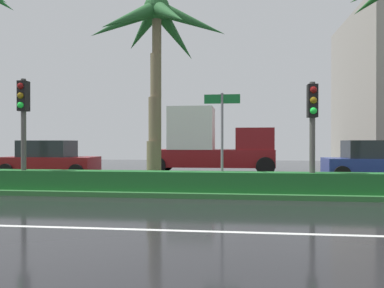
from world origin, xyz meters
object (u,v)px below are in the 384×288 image
at_px(traffic_signal_median_left, 23,113).
at_px(box_truck_lead, 210,144).
at_px(car_in_traffic_second, 376,161).
at_px(street_name_sign, 222,128).
at_px(car_in_traffic_leading, 49,160).
at_px(traffic_signal_median_right, 312,117).
at_px(palm_tree_centre_left, 155,36).

distance_m(traffic_signal_median_left, box_truck_lead, 10.29).
distance_m(box_truck_lead, car_in_traffic_second, 7.92).
relative_size(street_name_sign, car_in_traffic_second, 0.70).
height_order(street_name_sign, car_in_traffic_leading, street_name_sign).
height_order(street_name_sign, car_in_traffic_second, street_name_sign).
bearing_deg(street_name_sign, traffic_signal_median_right, -6.66).
bearing_deg(box_truck_lead, traffic_signal_median_right, -67.52).
bearing_deg(car_in_traffic_leading, traffic_signal_median_left, -70.47).
xyz_separation_m(palm_tree_centre_left, traffic_signal_median_left, (-3.90, -1.78, -2.80)).
xyz_separation_m(traffic_signal_median_left, car_in_traffic_second, (12.59, 5.68, -1.74)).
xyz_separation_m(traffic_signal_median_left, box_truck_lead, (5.32, 8.75, -1.02)).
distance_m(street_name_sign, box_truck_lead, 8.50).
distance_m(palm_tree_centre_left, traffic_signal_median_left, 5.12).
height_order(street_name_sign, box_truck_lead, box_truck_lead).
height_order(traffic_signal_median_left, traffic_signal_median_right, traffic_signal_median_left).
relative_size(street_name_sign, box_truck_lead, 0.47).
bearing_deg(traffic_signal_median_right, car_in_traffic_leading, 153.00).
relative_size(palm_tree_centre_left, traffic_signal_median_left, 1.90).
xyz_separation_m(traffic_signal_median_right, street_name_sign, (-2.64, 0.31, -0.31)).
distance_m(traffic_signal_median_right, street_name_sign, 2.67).
distance_m(car_in_traffic_leading, box_truck_lead, 7.99).
relative_size(box_truck_lead, car_in_traffic_second, 1.49).
distance_m(traffic_signal_median_left, traffic_signal_median_right, 8.94).
relative_size(traffic_signal_median_left, box_truck_lead, 0.55).
bearing_deg(box_truck_lead, car_in_traffic_second, -22.84).
height_order(traffic_signal_median_left, street_name_sign, traffic_signal_median_left).
bearing_deg(traffic_signal_median_left, box_truck_lead, 58.67).
bearing_deg(traffic_signal_median_right, box_truck_lead, 112.48).
xyz_separation_m(traffic_signal_median_right, car_in_traffic_leading, (-10.91, 5.56, -1.56)).
bearing_deg(street_name_sign, car_in_traffic_second, 40.48).
bearing_deg(traffic_signal_median_left, palm_tree_centre_left, 24.56).
height_order(traffic_signal_median_right, car_in_traffic_second, traffic_signal_median_right).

